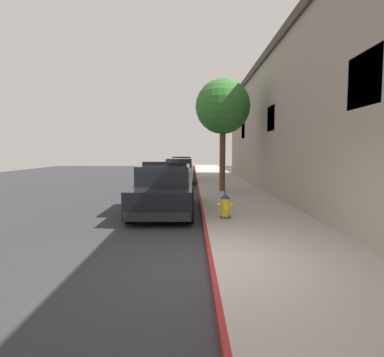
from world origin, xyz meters
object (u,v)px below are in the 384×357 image
Objects in this scene: parked_car_silver_ahead at (179,171)px; street_tree at (223,107)px; police_cruiser at (164,190)px; parked_car_dark_far at (182,165)px; fire_hydrant at (225,206)px.

street_tree is (2.29, -6.01, 3.37)m from parked_car_silver_ahead.
parked_car_silver_ahead is at bearing 89.59° from police_cruiser.
parked_car_dark_far is 15.08m from street_tree.
police_cruiser is at bearing 136.84° from fire_hydrant.
parked_car_silver_ahead is 7.26m from street_tree.
police_cruiser reaches higher than parked_car_silver_ahead.
street_tree reaches higher than parked_car_dark_far.
parked_car_silver_ahead reaches higher than fire_hydrant.
fire_hydrant is at bearing -94.67° from street_tree.
police_cruiser reaches higher than parked_car_dark_far.
fire_hydrant is at bearing -81.84° from parked_car_silver_ahead.
parked_car_silver_ahead is 6.37× the size of fire_hydrant.
parked_car_dark_far is at bearing 90.08° from police_cruiser.
parked_car_dark_far is at bearing 99.38° from street_tree.
street_tree is at bearing 85.33° from fire_hydrant.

